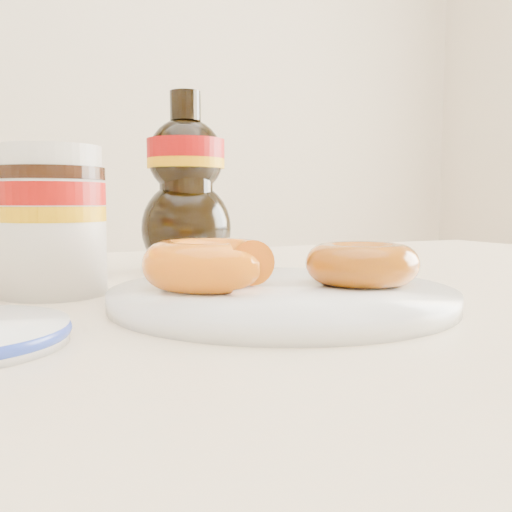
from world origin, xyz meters
name	(u,v)px	position (x,y,z in m)	size (l,w,h in m)	color
dining_table	(241,377)	(0.00, 0.10, 0.67)	(1.40, 0.90, 0.75)	beige
plate	(282,295)	(0.00, 0.02, 0.76)	(0.28, 0.28, 0.01)	white
donut_bitten	(210,264)	(-0.05, 0.04, 0.78)	(0.11, 0.11, 0.04)	#DE490C
donut_whole	(362,264)	(0.07, 0.01, 0.78)	(0.10, 0.10, 0.03)	#924309
nutella_jar	(52,215)	(-0.16, 0.15, 0.82)	(0.09, 0.09, 0.13)	white
syrup_bottle	(186,182)	(0.00, 0.27, 0.86)	(0.11, 0.09, 0.21)	black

